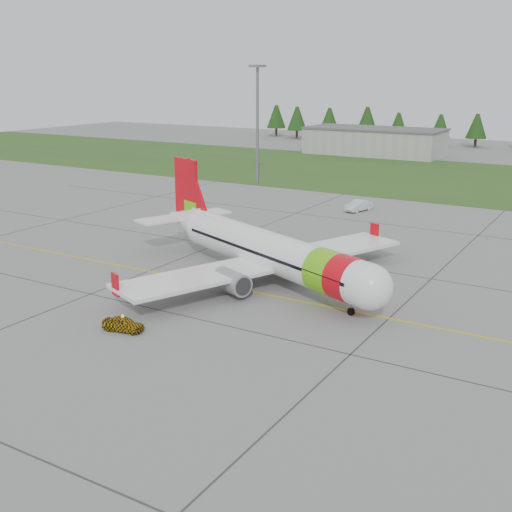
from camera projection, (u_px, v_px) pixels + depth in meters
The scene contains 8 objects.
ground at pixel (231, 327), 49.99m from camera, with size 320.00×320.00×0.00m, color gray.
aircraft at pixel (267, 251), 60.36m from camera, with size 31.77×30.17×10.11m.
follow_me_car at pixel (122, 311), 48.78m from camera, with size 1.33×1.12×3.30m, color #CF9A0B.
service_van at pixel (359, 194), 91.30m from camera, with size 1.69×1.60×4.84m, color silver.
grass_strip at pixel (474, 181), 117.71m from camera, with size 320.00×50.00×0.03m, color #30561E.
taxi_guideline at pixel (280, 297), 56.60m from camera, with size 120.00×0.25×0.02m, color gold.
hangar_west at pixel (374, 142), 154.78m from camera, with size 32.00×14.00×6.00m, color #A8A8A3.
floodlight_mast at pixel (257, 127), 110.89m from camera, with size 0.50×0.50×20.00m, color slate.
Camera 1 is at (25.50, -38.98, 19.07)m, focal length 45.00 mm.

